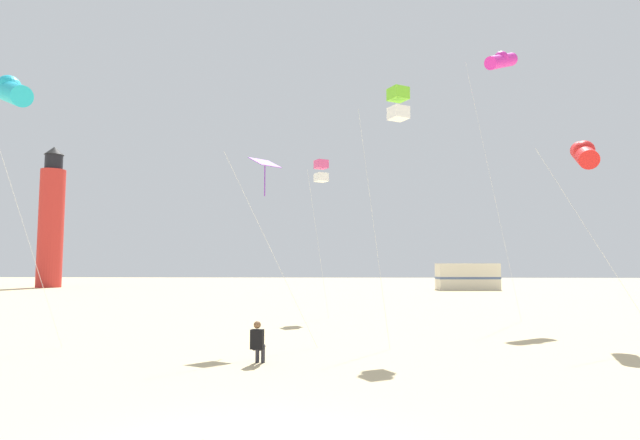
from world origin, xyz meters
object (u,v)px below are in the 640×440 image
(kite_diamond_violet, at_px, (265,169))
(kite_tube_scarlet, at_px, (584,154))
(lighthouse_distant, at_px, (51,221))
(kite_flyer_standing, at_px, (258,341))
(kite_box_lime, at_px, (398,104))
(kite_box_rainbow, at_px, (321,171))
(rv_van_cream, at_px, (467,277))
(kite_tube_magenta, at_px, (501,61))
(kite_tube_cyan, at_px, (9,90))

(kite_diamond_violet, distance_m, kite_tube_scarlet, 11.85)
(lighthouse_distant, bearing_deg, kite_flyer_standing, -54.83)
(kite_box_lime, relative_size, kite_box_rainbow, 1.10)
(kite_box_lime, height_order, kite_box_rainbow, kite_box_lime)
(kite_box_rainbow, distance_m, rv_van_cream, 33.09)
(kite_flyer_standing, distance_m, kite_box_rainbow, 14.71)
(kite_box_rainbow, height_order, lighthouse_distant, lighthouse_distant)
(kite_diamond_violet, height_order, kite_box_rainbow, kite_box_rainbow)
(kite_flyer_standing, bearing_deg, kite_box_lime, -131.03)
(kite_tube_scarlet, xyz_separation_m, lighthouse_distant, (-43.61, 40.51, 1.04))
(kite_box_rainbow, bearing_deg, kite_box_lime, -70.60)
(kite_diamond_violet, bearing_deg, rv_van_cream, 67.33)
(kite_diamond_violet, distance_m, rv_van_cream, 41.70)
(kite_flyer_standing, relative_size, lighthouse_distant, 0.07)
(kite_diamond_violet, xyz_separation_m, kite_tube_magenta, (11.17, 9.17, 7.43))
(kite_box_lime, distance_m, lighthouse_distant, 55.55)
(kite_tube_cyan, bearing_deg, kite_diamond_violet, 11.52)
(kite_box_rainbow, xyz_separation_m, rv_van_cream, (14.38, 29.15, -6.21))
(kite_tube_cyan, distance_m, lighthouse_distant, 49.67)
(kite_flyer_standing, relative_size, kite_diamond_violet, 0.18)
(kite_tube_magenta, height_order, rv_van_cream, kite_tube_magenta)
(lighthouse_distant, distance_m, rv_van_cream, 48.44)
(kite_flyer_standing, relative_size, kite_tube_cyan, 0.13)
(kite_flyer_standing, bearing_deg, kite_diamond_violet, -78.06)
(kite_tube_cyan, distance_m, rv_van_cream, 47.26)
(kite_flyer_standing, height_order, lighthouse_distant, lighthouse_distant)
(kite_tube_cyan, xyz_separation_m, rv_van_cream, (24.28, 39.93, -7.04))
(kite_flyer_standing, bearing_deg, kite_box_rainbow, -89.57)
(kite_diamond_violet, xyz_separation_m, lighthouse_distant, (-31.88, 42.02, 1.79))
(kite_tube_magenta, relative_size, lighthouse_distant, 0.84)
(kite_diamond_violet, xyz_separation_m, kite_box_lime, (4.71, 0.24, 2.34))
(kite_box_rainbow, bearing_deg, kite_flyer_standing, -95.21)
(kite_tube_magenta, xyz_separation_m, kite_box_lime, (-6.46, -8.93, -5.09))
(kite_tube_cyan, bearing_deg, lighthouse_distant, 118.34)
(kite_box_lime, xyz_separation_m, lighthouse_distant, (-36.59, 41.78, -0.55))
(kite_tube_scarlet, bearing_deg, lighthouse_distant, 137.11)
(kite_diamond_violet, relative_size, kite_tube_scarlet, 0.86)
(kite_tube_cyan, bearing_deg, rv_van_cream, 58.70)
(kite_diamond_violet, bearing_deg, kite_box_lime, 2.88)
(kite_box_lime, height_order, lighthouse_distant, lighthouse_distant)
(kite_box_lime, bearing_deg, kite_box_rainbow, 109.40)
(kite_box_lime, bearing_deg, kite_flyer_standing, -136.67)
(kite_flyer_standing, height_order, kite_tube_magenta, kite_tube_magenta)
(kite_box_rainbow, bearing_deg, kite_tube_magenta, 0.50)
(kite_diamond_violet, distance_m, kite_box_rainbow, 9.35)
(kite_box_lime, xyz_separation_m, kite_box_rainbow, (-3.12, 8.85, -0.79))
(kite_flyer_standing, distance_m, kite_box_lime, 9.76)
(lighthouse_distant, bearing_deg, kite_tube_scarlet, -42.89)
(kite_diamond_violet, distance_m, kite_box_lime, 5.27)
(rv_van_cream, bearing_deg, kite_flyer_standing, -114.37)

